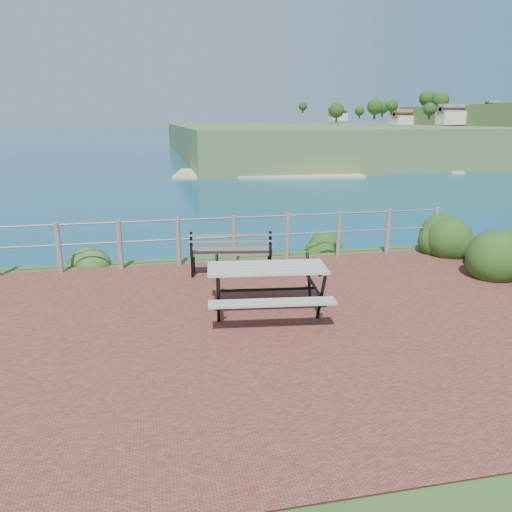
{
  "coord_description": "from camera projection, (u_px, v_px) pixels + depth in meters",
  "views": [
    {
      "loc": [
        -1.61,
        -6.59,
        2.94
      ],
      "look_at": [
        0.01,
        1.16,
        0.75
      ],
      "focal_mm": 35.0,
      "sensor_mm": 36.0,
      "label": 1
    }
  ],
  "objects": [
    {
      "name": "ground",
      "position": [
        272.0,
        326.0,
        7.32
      ],
      "size": [
        10.0,
        7.0,
        0.12
      ],
      "primitive_type": "cube",
      "color": "brown",
      "rests_on": "ground"
    },
    {
      "name": "ocean",
      "position": [
        153.0,
        126.0,
        195.98
      ],
      "size": [
        1200.0,
        1200.0,
        0.0
      ],
      "primitive_type": "plane",
      "color": "#14737C",
      "rests_on": "ground"
    },
    {
      "name": "safety_railing",
      "position": [
        234.0,
        237.0,
        10.33
      ],
      "size": [
        9.4,
        0.1,
        1.0
      ],
      "color": "#6B5B4C",
      "rests_on": "ground"
    },
    {
      "name": "picnic_table",
      "position": [
        267.0,
        285.0,
        7.62
      ],
      "size": [
        1.86,
        1.55,
        0.76
      ],
      "rotation": [
        0.0,
        0.0,
        -0.12
      ],
      "color": "#9F988E",
      "rests_on": "ground"
    },
    {
      "name": "park_bench",
      "position": [
        231.0,
        246.0,
        9.51
      ],
      "size": [
        1.63,
        0.65,
        0.9
      ],
      "rotation": [
        0.0,
        0.0,
        -0.16
      ],
      "color": "brown",
      "rests_on": "ground"
    },
    {
      "name": "shrub_right_front",
      "position": [
        498.0,
        271.0,
        9.94
      ],
      "size": [
        1.31,
        1.31,
        1.86
      ],
      "primitive_type": "ellipsoid",
      "color": "#144114",
      "rests_on": "ground"
    },
    {
      "name": "shrub_right_edge",
      "position": [
        448.0,
        254.0,
        11.18
      ],
      "size": [
        1.1,
        1.1,
        1.57
      ],
      "primitive_type": "ellipsoid",
      "color": "#144114",
      "rests_on": "ground"
    },
    {
      "name": "shrub_lip_west",
      "position": [
        84.0,
        262.0,
        10.53
      ],
      "size": [
        0.79,
        0.79,
        0.54
      ],
      "primitive_type": "ellipsoid",
      "color": "#234A1B",
      "rests_on": "ground"
    },
    {
      "name": "shrub_lip_east",
      "position": [
        318.0,
        248.0,
        11.68
      ],
      "size": [
        0.8,
        0.8,
        0.56
      ],
      "primitive_type": "ellipsoid",
      "color": "#144114",
      "rests_on": "ground"
    }
  ]
}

